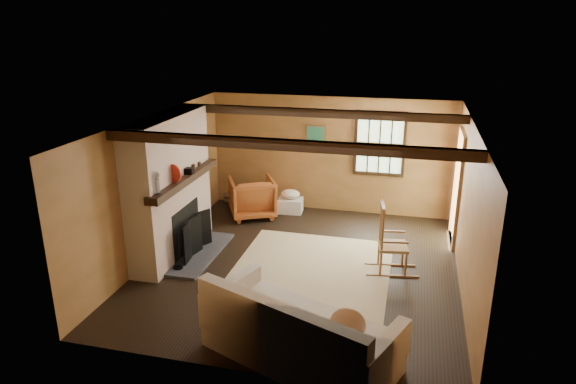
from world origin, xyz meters
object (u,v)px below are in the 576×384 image
(rocking_chair, at_px, (390,244))
(armchair, at_px, (252,197))
(laundry_basket, at_px, (290,205))
(sofa, at_px, (297,337))
(fireplace, at_px, (171,192))

(rocking_chair, xyz_separation_m, armchair, (-2.88, 1.80, -0.07))
(armchair, bearing_deg, rocking_chair, 121.06)
(laundry_basket, bearing_deg, sofa, -75.32)
(rocking_chair, distance_m, armchair, 3.40)
(armchair, bearing_deg, laundry_basket, -177.15)
(laundry_basket, bearing_deg, rocking_chair, -45.44)
(fireplace, height_order, rocking_chair, fireplace)
(fireplace, height_order, laundry_basket, fireplace)
(rocking_chair, distance_m, laundry_basket, 3.11)
(sofa, distance_m, laundry_basket, 4.97)
(fireplace, bearing_deg, laundry_basket, 58.37)
(armchair, bearing_deg, fireplace, 41.99)
(fireplace, relative_size, armchair, 2.68)
(laundry_basket, bearing_deg, fireplace, -121.63)
(fireplace, height_order, armchair, fireplace)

